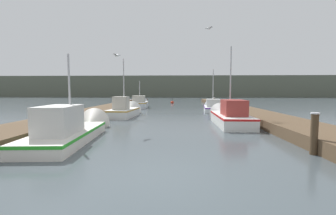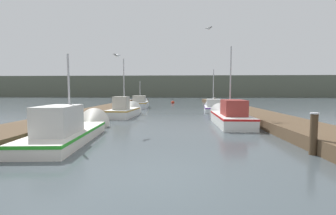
% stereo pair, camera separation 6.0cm
% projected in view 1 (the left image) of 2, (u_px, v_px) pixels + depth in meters
% --- Properties ---
extents(ground_plane, '(200.00, 200.00, 0.00)m').
position_uv_depth(ground_plane, '(155.00, 178.00, 5.23)').
color(ground_plane, '#424C51').
extents(dock_left, '(2.58, 40.00, 0.50)m').
position_uv_depth(dock_left, '(107.00, 109.00, 21.40)').
color(dock_left, brown).
rests_on(dock_left, ground_plane).
extents(dock_right, '(2.58, 40.00, 0.50)m').
position_uv_depth(dock_right, '(238.00, 110.00, 20.89)').
color(dock_right, brown).
rests_on(dock_right, ground_plane).
extents(distant_shore_ridge, '(120.00, 16.00, 6.37)m').
position_uv_depth(distant_shore_ridge, '(176.00, 87.00, 73.28)').
color(distant_shore_ridge, '#565B4C').
rests_on(distant_shore_ridge, ground_plane).
extents(fishing_boat_0, '(2.18, 6.31, 4.09)m').
position_uv_depth(fishing_boat_0, '(75.00, 128.00, 9.69)').
color(fishing_boat_0, silver).
rests_on(fishing_boat_0, ground_plane).
extents(fishing_boat_1, '(1.79, 5.72, 5.10)m').
position_uv_depth(fishing_boat_1, '(229.00, 116.00, 13.81)').
color(fishing_boat_1, silver).
rests_on(fishing_boat_1, ground_plane).
extents(fishing_boat_2, '(1.95, 4.58, 4.92)m').
position_uv_depth(fishing_boat_2, '(125.00, 111.00, 17.70)').
color(fishing_boat_2, silver).
rests_on(fishing_boat_2, ground_plane).
extents(fishing_boat_3, '(2.07, 5.21, 4.59)m').
position_uv_depth(fishing_boat_3, '(213.00, 107.00, 22.41)').
color(fishing_boat_3, silver).
rests_on(fishing_boat_3, ground_plane).
extents(fishing_boat_4, '(2.03, 5.46, 3.60)m').
position_uv_depth(fishing_boat_4, '(140.00, 104.00, 26.87)').
color(fishing_boat_4, silver).
rests_on(fishing_boat_4, ground_plane).
extents(mooring_piling_0, '(0.32, 0.32, 0.95)m').
position_uv_depth(mooring_piling_0, '(212.00, 103.00, 27.96)').
color(mooring_piling_0, '#473523').
rests_on(mooring_piling_0, ground_plane).
extents(mooring_piling_1, '(0.35, 0.35, 1.14)m').
position_uv_depth(mooring_piling_1, '(214.00, 102.00, 27.72)').
color(mooring_piling_1, '#473523').
rests_on(mooring_piling_1, ground_plane).
extents(mooring_piling_2, '(0.32, 0.32, 0.96)m').
position_uv_depth(mooring_piling_2, '(131.00, 104.00, 26.43)').
color(mooring_piling_2, '#473523').
rests_on(mooring_piling_2, ground_plane).
extents(mooring_piling_3, '(0.25, 0.25, 1.34)m').
position_uv_depth(mooring_piling_3, '(314.00, 134.00, 7.08)').
color(mooring_piling_3, '#473523').
rests_on(mooring_piling_3, ground_plane).
extents(channel_buoy, '(0.51, 0.51, 1.01)m').
position_uv_depth(channel_buoy, '(172.00, 102.00, 35.16)').
color(channel_buoy, red).
rests_on(channel_buoy, ground_plane).
extents(seagull_lead, '(0.32, 0.55, 0.12)m').
position_uv_depth(seagull_lead, '(117.00, 55.00, 11.80)').
color(seagull_lead, white).
extents(seagull_1, '(0.43, 0.51, 0.12)m').
position_uv_depth(seagull_1, '(209.00, 28.00, 14.13)').
color(seagull_1, white).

